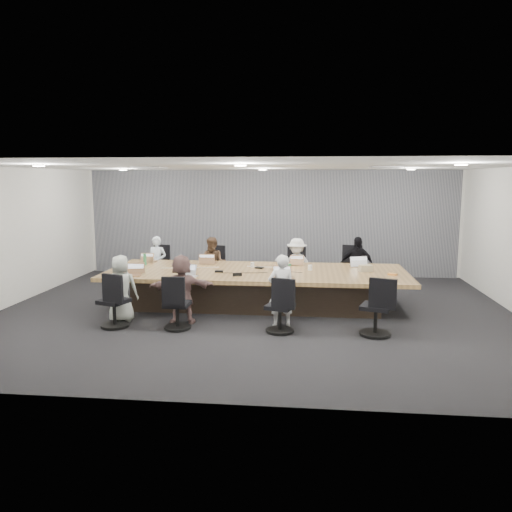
# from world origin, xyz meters

# --- Properties ---
(floor) EXTENTS (10.00, 8.00, 0.00)m
(floor) POSITION_xyz_m (0.00, 0.00, 0.00)
(floor) COLOR black
(floor) RESTS_ON ground
(ceiling) EXTENTS (10.00, 8.00, 0.00)m
(ceiling) POSITION_xyz_m (0.00, 0.00, 2.80)
(ceiling) COLOR white
(ceiling) RESTS_ON wall_back
(wall_back) EXTENTS (10.00, 0.00, 2.80)m
(wall_back) POSITION_xyz_m (0.00, 4.00, 1.40)
(wall_back) COLOR silver
(wall_back) RESTS_ON ground
(wall_front) EXTENTS (10.00, 0.00, 2.80)m
(wall_front) POSITION_xyz_m (0.00, -4.00, 1.40)
(wall_front) COLOR silver
(wall_front) RESTS_ON ground
(wall_left) EXTENTS (0.00, 8.00, 2.80)m
(wall_left) POSITION_xyz_m (-5.00, 0.00, 1.40)
(wall_left) COLOR silver
(wall_left) RESTS_ON ground
(curtain) EXTENTS (9.80, 0.04, 2.80)m
(curtain) POSITION_xyz_m (0.00, 3.92, 1.40)
(curtain) COLOR slate
(curtain) RESTS_ON ground
(conference_table) EXTENTS (6.00, 2.20, 0.74)m
(conference_table) POSITION_xyz_m (0.00, 0.50, 0.40)
(conference_table) COLOR #2E231A
(conference_table) RESTS_ON ground
(chair_0) EXTENTS (0.61, 0.61, 0.77)m
(chair_0) POSITION_xyz_m (-2.48, 2.20, 0.38)
(chair_0) COLOR black
(chair_0) RESTS_ON ground
(chair_1) EXTENTS (0.57, 0.57, 0.76)m
(chair_1) POSITION_xyz_m (-1.15, 2.20, 0.38)
(chair_1) COLOR black
(chair_1) RESTS_ON ground
(chair_2) EXTENTS (0.59, 0.59, 0.81)m
(chair_2) POSITION_xyz_m (0.78, 2.20, 0.40)
(chair_2) COLOR black
(chair_2) RESTS_ON ground
(chair_3) EXTENTS (0.71, 0.71, 0.86)m
(chair_3) POSITION_xyz_m (2.12, 2.20, 0.43)
(chair_3) COLOR black
(chair_3) RESTS_ON ground
(chair_4) EXTENTS (0.66, 0.66, 0.77)m
(chair_4) POSITION_xyz_m (-2.32, -1.20, 0.38)
(chair_4) COLOR black
(chair_4) RESTS_ON ground
(chair_5) EXTENTS (0.50, 0.50, 0.73)m
(chair_5) POSITION_xyz_m (-1.20, -1.20, 0.36)
(chair_5) COLOR black
(chair_5) RESTS_ON ground
(chair_6) EXTENTS (0.63, 0.63, 0.74)m
(chair_6) POSITION_xyz_m (0.58, -1.20, 0.37)
(chair_6) COLOR black
(chair_6) RESTS_ON ground
(chair_7) EXTENTS (0.69, 0.69, 0.81)m
(chair_7) POSITION_xyz_m (2.16, -1.20, 0.40)
(chair_7) COLOR black
(chair_7) RESTS_ON ground
(person_0) EXTENTS (0.49, 0.35, 1.24)m
(person_0) POSITION_xyz_m (-2.48, 1.85, 0.62)
(person_0) COLOR silver
(person_0) RESTS_ON ground
(laptop_0) EXTENTS (0.30, 0.21, 0.02)m
(laptop_0) POSITION_xyz_m (-2.48, 1.30, 0.75)
(laptop_0) COLOR #8C6647
(laptop_0) RESTS_ON conference_table
(person_1) EXTENTS (0.61, 0.48, 1.24)m
(person_1) POSITION_xyz_m (-1.15, 1.85, 0.62)
(person_1) COLOR #4A3423
(person_1) RESTS_ON ground
(laptop_1) EXTENTS (0.36, 0.25, 0.02)m
(laptop_1) POSITION_xyz_m (-1.15, 1.30, 0.75)
(laptop_1) COLOR #8C6647
(laptop_1) RESTS_ON conference_table
(person_2) EXTENTS (0.89, 0.64, 1.24)m
(person_2) POSITION_xyz_m (0.78, 1.85, 0.62)
(person_2) COLOR silver
(person_2) RESTS_ON ground
(laptop_2) EXTENTS (0.32, 0.24, 0.02)m
(laptop_2) POSITION_xyz_m (0.78, 1.30, 0.75)
(laptop_2) COLOR #8C6647
(laptop_2) RESTS_ON conference_table
(person_3) EXTENTS (0.81, 0.48, 1.30)m
(person_3) POSITION_xyz_m (2.12, 1.85, 0.65)
(person_3) COLOR black
(person_3) RESTS_ON ground
(laptop_3) EXTENTS (0.39, 0.30, 0.02)m
(laptop_3) POSITION_xyz_m (2.12, 1.30, 0.75)
(laptop_3) COLOR #B2B2B7
(laptop_3) RESTS_ON conference_table
(person_4) EXTENTS (0.65, 0.47, 1.22)m
(person_4) POSITION_xyz_m (-2.32, -0.85, 0.61)
(person_4) COLOR #9FA79D
(person_4) RESTS_ON ground
(laptop_4) EXTENTS (0.38, 0.30, 0.02)m
(laptop_4) POSITION_xyz_m (-2.32, -0.30, 0.75)
(laptop_4) COLOR #8C6647
(laptop_4) RESTS_ON conference_table
(person_5) EXTENTS (1.22, 0.64, 1.25)m
(person_5) POSITION_xyz_m (-1.20, -0.85, 0.63)
(person_5) COLOR brown
(person_5) RESTS_ON ground
(laptop_5) EXTENTS (0.33, 0.26, 0.02)m
(laptop_5) POSITION_xyz_m (-1.20, -0.30, 0.75)
(laptop_5) COLOR #B2B2B7
(laptop_5) RESTS_ON conference_table
(person_6) EXTENTS (0.53, 0.41, 1.28)m
(person_6) POSITION_xyz_m (0.58, -0.85, 0.64)
(person_6) COLOR silver
(person_6) RESTS_ON ground
(laptop_6) EXTENTS (0.39, 0.30, 0.02)m
(laptop_6) POSITION_xyz_m (0.58, -0.30, 0.75)
(laptop_6) COLOR #8C6647
(laptop_6) RESTS_ON conference_table
(bottle_green_left) EXTENTS (0.08, 0.08, 0.24)m
(bottle_green_left) POSITION_xyz_m (-2.45, 0.89, 0.86)
(bottle_green_left) COLOR #32824B
(bottle_green_left) RESTS_ON conference_table
(bottle_green_right) EXTENTS (0.08, 0.08, 0.23)m
(bottle_green_right) POSITION_xyz_m (0.68, 0.04, 0.85)
(bottle_green_right) COLOR #32824B
(bottle_green_right) RESTS_ON conference_table
(bottle_clear) EXTENTS (0.06, 0.06, 0.20)m
(bottle_clear) POSITION_xyz_m (-1.68, 0.69, 0.84)
(bottle_clear) COLOR silver
(bottle_clear) RESTS_ON conference_table
(cup_white_far) EXTENTS (0.10, 0.10, 0.10)m
(cup_white_far) POSITION_xyz_m (-0.13, 0.88, 0.79)
(cup_white_far) COLOR white
(cup_white_far) RESTS_ON conference_table
(cup_white_near) EXTENTS (0.10, 0.10, 0.11)m
(cup_white_near) POSITION_xyz_m (1.07, 0.64, 0.79)
(cup_white_near) COLOR white
(cup_white_near) RESTS_ON conference_table
(mug_brown) EXTENTS (0.11, 0.11, 0.10)m
(mug_brown) POSITION_xyz_m (-2.33, 0.18, 0.79)
(mug_brown) COLOR brown
(mug_brown) RESTS_ON conference_table
(mic_left) EXTENTS (0.17, 0.12, 0.03)m
(mic_left) POSITION_xyz_m (-0.72, 0.24, 0.76)
(mic_left) COLOR black
(mic_left) RESTS_ON conference_table
(mic_right) EXTENTS (0.18, 0.15, 0.03)m
(mic_right) POSITION_xyz_m (0.03, 0.73, 0.76)
(mic_right) COLOR black
(mic_right) RESTS_ON conference_table
(stapler) EXTENTS (0.18, 0.09, 0.06)m
(stapler) POSITION_xyz_m (-0.30, -0.13, 0.77)
(stapler) COLOR black
(stapler) RESTS_ON conference_table
(canvas_bag) EXTENTS (0.27, 0.22, 0.13)m
(canvas_bag) POSITION_xyz_m (2.17, 0.62, 0.80)
(canvas_bag) COLOR tan
(canvas_bag) RESTS_ON conference_table
(snack_packet) EXTENTS (0.19, 0.17, 0.04)m
(snack_packet) POSITION_xyz_m (2.65, 0.28, 0.76)
(snack_packet) COLOR orange
(snack_packet) RESTS_ON conference_table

